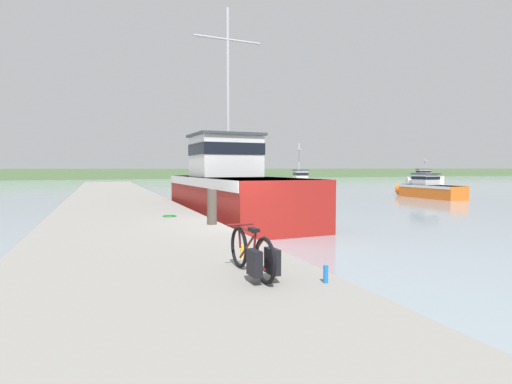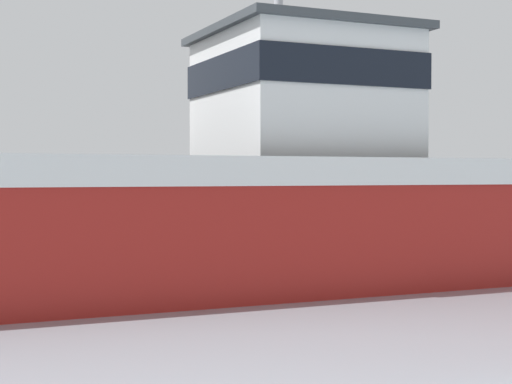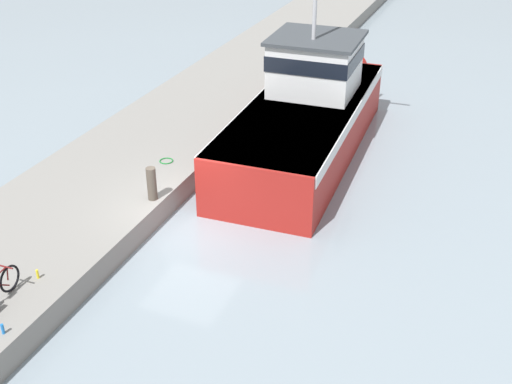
# 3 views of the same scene
# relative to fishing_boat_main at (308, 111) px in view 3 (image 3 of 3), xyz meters

# --- Properties ---
(ground_plane) EXTENTS (320.00, 320.00, 0.00)m
(ground_plane) POSITION_rel_fishing_boat_main_xyz_m (-1.60, -6.53, -1.45)
(ground_plane) COLOR #84939E
(dock_pier) EXTENTS (5.02, 80.00, 0.72)m
(dock_pier) POSITION_rel_fishing_boat_main_xyz_m (-4.86, -6.53, -1.09)
(dock_pier) COLOR gray
(dock_pier) RESTS_ON ground_plane
(fishing_boat_main) EXTENTS (4.08, 12.56, 9.77)m
(fishing_boat_main) POSITION_rel_fishing_boat_main_xyz_m (0.00, 0.00, 0.00)
(fishing_boat_main) COLOR maroon
(fishing_boat_main) RESTS_ON ground_plane
(mooring_post) EXTENTS (0.28, 0.28, 1.02)m
(mooring_post) POSITION_rel_fishing_boat_main_xyz_m (-2.67, -6.57, -0.21)
(mooring_post) COLOR #51473D
(mooring_post) RESTS_ON dock_pier
(hose_coil) EXTENTS (0.46, 0.46, 0.04)m
(hose_coil) POSITION_rel_fishing_boat_main_xyz_m (-3.52, -4.22, -0.71)
(hose_coil) COLOR #197A2D
(hose_coil) RESTS_ON dock_pier
(water_bottle_on_curb) EXTENTS (0.07, 0.07, 0.25)m
(water_bottle_on_curb) POSITION_rel_fishing_boat_main_xyz_m (-2.70, -12.92, -0.60)
(water_bottle_on_curb) COLOR blue
(water_bottle_on_curb) RESTS_ON dock_pier
(water_bottle_by_bike) EXTENTS (0.07, 0.07, 0.24)m
(water_bottle_by_bike) POSITION_rel_fishing_boat_main_xyz_m (-3.30, -11.03, -0.61)
(water_bottle_by_bike) COLOR yellow
(water_bottle_by_bike) RESTS_ON dock_pier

